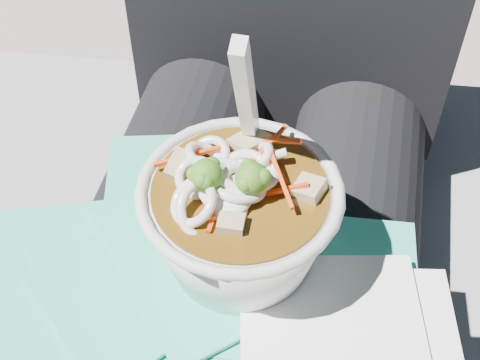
% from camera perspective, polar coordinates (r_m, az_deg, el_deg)
% --- Properties ---
extents(stone_ledge, '(1.04, 0.60, 0.42)m').
position_cam_1_polar(stone_ledge, '(0.94, 1.88, -10.82)').
color(stone_ledge, gray).
rests_on(stone_ledge, ground).
extents(lap, '(0.32, 0.48, 0.14)m').
position_cam_1_polar(lap, '(0.62, -0.14, -9.16)').
color(lap, black).
rests_on(lap, stone_ledge).
extents(person_body, '(0.34, 0.94, 0.97)m').
position_cam_1_polar(person_body, '(0.65, 1.59, -0.85)').
color(person_body, black).
rests_on(person_body, ground).
extents(plastic_bag, '(0.37, 0.31, 0.02)m').
position_cam_1_polar(plastic_bag, '(0.54, -4.35, -7.39)').
color(plastic_bag, '#2EC19D').
rests_on(plastic_bag, lap).
extents(napkins, '(0.18, 0.16, 0.01)m').
position_cam_1_polar(napkins, '(0.50, 9.59, -13.37)').
color(napkins, white).
rests_on(napkins, plastic_bag).
extents(udon_bowl, '(0.18, 0.18, 0.20)m').
position_cam_1_polar(udon_bowl, '(0.49, -0.07, -3.04)').
color(udon_bowl, silver).
rests_on(udon_bowl, plastic_bag).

